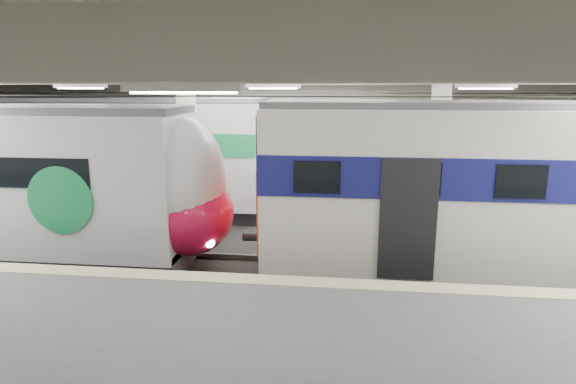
# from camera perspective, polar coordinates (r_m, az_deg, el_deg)

# --- Properties ---
(station_hall) EXTENTS (36.00, 24.00, 5.75)m
(station_hall) POSITION_cam_1_polar(r_m,az_deg,el_deg) (10.90, -4.59, 3.35)
(station_hall) COLOR black
(station_hall) RESTS_ON ground
(modern_emu) EXTENTS (13.74, 2.84, 4.44)m
(modern_emu) POSITION_cam_1_polar(r_m,az_deg,el_deg) (15.64, -29.73, 0.58)
(modern_emu) COLOR silver
(modern_emu) RESTS_ON ground
(older_rer) EXTENTS (14.01, 3.09, 4.60)m
(older_rer) POSITION_cam_1_polar(r_m,az_deg,el_deg) (13.47, 27.94, 0.08)
(older_rer) COLOR silver
(older_rer) RESTS_ON ground
(far_train) EXTENTS (14.24, 3.15, 4.52)m
(far_train) POSITION_cam_1_polar(r_m,az_deg,el_deg) (20.64, -22.77, 4.22)
(far_train) COLOR silver
(far_train) RESTS_ON ground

